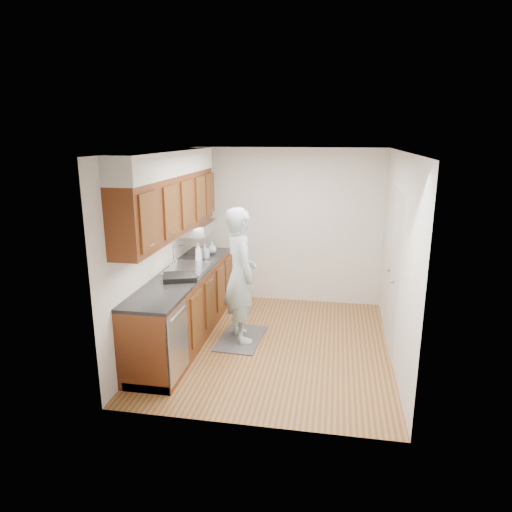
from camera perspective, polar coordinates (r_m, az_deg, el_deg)
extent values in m
plane|color=olive|center=(6.15, 2.10, -11.03)|extent=(3.50, 3.50, 0.00)
plane|color=white|center=(5.53, 2.36, 12.95)|extent=(3.50, 3.50, 0.00)
cube|color=silver|center=(6.09, -11.90, 0.93)|extent=(0.02, 3.50, 2.50)
cube|color=silver|center=(5.71, 17.30, -0.36)|extent=(0.02, 3.50, 2.50)
cube|color=silver|center=(7.41, 4.08, 3.69)|extent=(3.00, 0.02, 2.50)
cube|color=brown|center=(6.23, -8.92, -6.34)|extent=(0.60, 2.80, 0.90)
cube|color=black|center=(6.08, -9.24, -2.20)|extent=(0.63, 2.80, 0.04)
cube|color=#B2B2B7|center=(6.26, -8.50, -1.94)|extent=(0.48, 0.68, 0.14)
cube|color=#B2B2B7|center=(6.25, -8.52, -1.47)|extent=(0.52, 0.72, 0.01)
cube|color=#B2B2B7|center=(5.17, -9.74, -10.66)|extent=(0.03, 0.60, 0.80)
cube|color=brown|center=(5.92, -10.71, 6.27)|extent=(0.33, 2.80, 0.75)
cube|color=silver|center=(5.87, -10.96, 11.34)|extent=(0.35, 2.80, 0.30)
cube|color=#A5A5AA|center=(6.77, -7.50, 3.56)|extent=(0.46, 0.75, 0.16)
cube|color=silver|center=(6.06, 16.69, -1.67)|extent=(0.02, 1.22, 2.05)
cube|color=#565658|center=(6.31, -1.89, -10.24)|extent=(0.60, 0.95, 0.02)
imported|color=#A9C7CE|center=(5.94, -1.97, -1.28)|extent=(0.77, 0.86, 2.03)
imported|color=silver|center=(6.52, -7.20, 0.47)|extent=(0.14, 0.14, 0.27)
imported|color=silver|center=(6.69, -6.40, 0.63)|extent=(0.12, 0.12, 0.21)
imported|color=silver|center=(6.95, -5.58, 1.08)|extent=(0.21, 0.21, 0.19)
cube|color=black|center=(5.77, -9.50, -2.61)|extent=(0.50, 0.47, 0.06)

